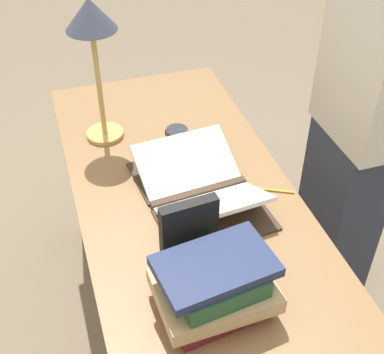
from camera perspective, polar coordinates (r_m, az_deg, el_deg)
ground_plane at (r=2.25m, az=-0.39°, el=-16.90°), size 12.00×12.00×0.00m
reading_desk at (r=1.73m, az=-0.48°, el=-4.76°), size 1.55×0.67×0.77m
open_book at (r=1.65m, az=0.76°, el=-1.18°), size 0.49×0.37×0.10m
book_stack_tall at (r=1.32m, az=2.41°, el=-11.49°), size 0.22×0.30×0.17m
book_standing_upright at (r=1.38m, az=-0.31°, el=-6.37°), size 0.04×0.15×0.23m
reading_lamp at (r=1.74m, az=-10.63°, el=15.22°), size 0.16×0.16×0.50m
coffee_mug at (r=1.81m, az=-1.63°, el=3.92°), size 0.10×0.07×0.09m
pencil at (r=1.70m, az=8.44°, el=-1.40°), size 0.07×0.13×0.01m
person_reader at (r=1.96m, az=17.31°, el=4.91°), size 0.36×0.21×1.65m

